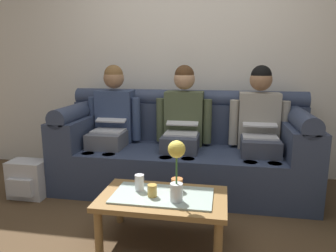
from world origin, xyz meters
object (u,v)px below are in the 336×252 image
object	(u,v)px
coffee_table	(163,202)
cup_near_right	(152,191)
cup_far_center	(139,183)
person_right	(259,126)
couch	(182,151)
flower_vase	(177,166)
backpack_left	(28,180)
person_left	(112,121)
cup_near_left	(177,185)
person_middle	(183,123)

from	to	relation	value
coffee_table	cup_near_right	distance (m)	0.12
cup_far_center	person_right	bearing A→B (deg)	46.94
couch	flower_vase	world-z (taller)	couch
couch	cup_near_right	bearing A→B (deg)	-93.45
couch	backpack_left	distance (m)	1.49
person_left	flower_vase	size ratio (longest dim) A/B	2.97
couch	person_right	xyz separation A→B (m)	(0.73, -0.00, 0.29)
cup_far_center	backpack_left	xyz separation A→B (m)	(-1.21, 0.46, -0.24)
cup_near_left	person_left	bearing A→B (deg)	131.26
person_middle	person_right	size ratio (longest dim) A/B	1.00
person_left	coffee_table	size ratio (longest dim) A/B	1.39
cup_far_center	backpack_left	distance (m)	1.31
person_left	backpack_left	distance (m)	0.97
coffee_table	cup_far_center	distance (m)	0.21
person_left	flower_vase	distance (m)	1.39
cup_near_left	cup_far_center	size ratio (longest dim) A/B	0.78
cup_near_left	flower_vase	bearing A→B (deg)	-82.72
person_left	cup_far_center	distance (m)	1.15
person_left	backpack_left	bearing A→B (deg)	-141.84
flower_vase	backpack_left	xyz separation A→B (m)	(-1.50, 0.59, -0.42)
person_middle	person_right	xyz separation A→B (m)	(0.73, -0.00, 0.00)
person_right	cup_near_right	size ratio (longest dim) A/B	14.50
couch	coffee_table	bearing A→B (deg)	-90.00
person_left	cup_far_center	bearing A→B (deg)	-60.34
couch	cup_near_left	xyz separation A→B (m)	(0.09, -0.94, 0.03)
coffee_table	flower_vase	size ratio (longest dim) A/B	2.14
flower_vase	cup_far_center	xyz separation A→B (m)	(-0.29, 0.13, -0.19)
person_right	person_middle	bearing A→B (deg)	179.99
coffee_table	cup_near_left	xyz separation A→B (m)	(0.09, 0.09, 0.10)
coffee_table	backpack_left	distance (m)	1.48
couch	person_right	world-z (taller)	person_right
flower_vase	cup_near_left	world-z (taller)	flower_vase
person_right	cup_far_center	world-z (taller)	person_right
person_left	flower_vase	bearing A→B (deg)	-52.71
person_middle	backpack_left	xyz separation A→B (m)	(-1.39, -0.52, -0.49)
person_left	backpack_left	size ratio (longest dim) A/B	3.48
flower_vase	coffee_table	bearing A→B (deg)	142.32
person_right	cup_near_left	size ratio (longest dim) A/B	13.52
person_left	coffee_table	xyz separation A→B (m)	(0.73, -1.02, -0.36)
person_left	person_right	distance (m)	1.46
couch	cup_far_center	xyz separation A→B (m)	(-0.18, -0.98, 0.04)
cup_far_center	couch	bearing A→B (deg)	79.71
person_middle	flower_vase	bearing A→B (deg)	-84.37
coffee_table	person_left	bearing A→B (deg)	125.66
coffee_table	cup_near_right	bearing A→B (deg)	-147.52
person_right	flower_vase	size ratio (longest dim) A/B	2.97
cup_near_left	backpack_left	world-z (taller)	cup_near_left
person_right	coffee_table	world-z (taller)	person_right
couch	person_right	size ratio (longest dim) A/B	1.99
cup_far_center	coffee_table	bearing A→B (deg)	-14.74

